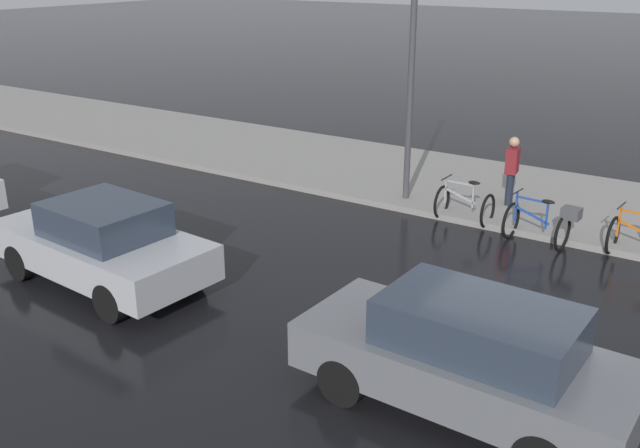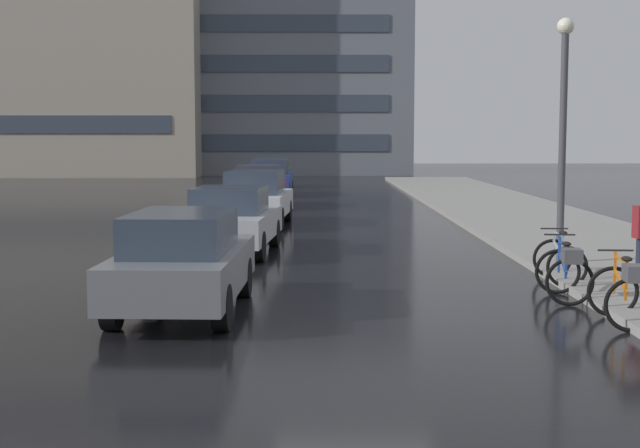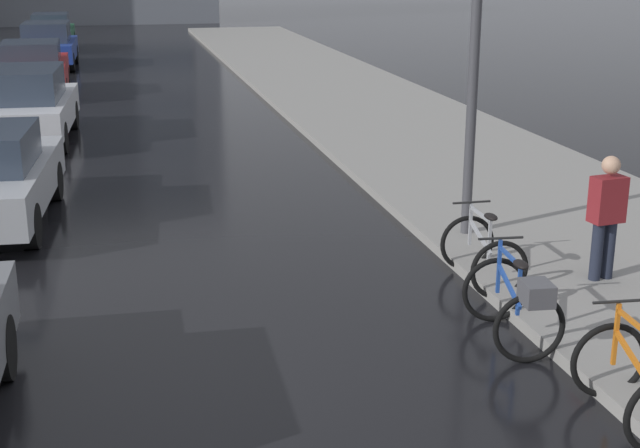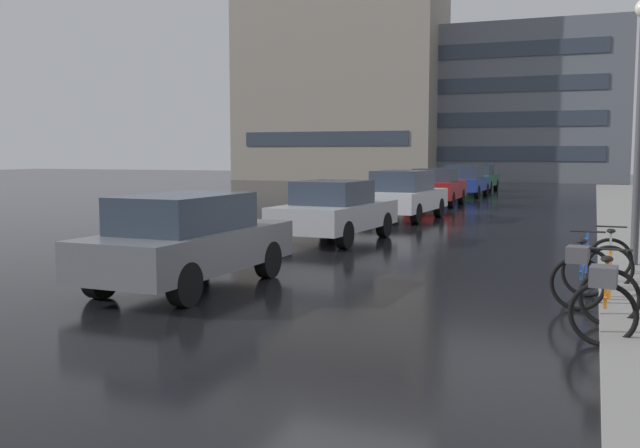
{
  "view_description": "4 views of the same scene",
  "coord_description": "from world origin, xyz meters",
  "px_view_note": "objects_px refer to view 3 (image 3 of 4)",
  "views": [
    {
      "loc": [
        -9.86,
        -2.68,
        5.33
      ],
      "look_at": [
        -0.84,
        3.25,
        1.27
      ],
      "focal_mm": 40.0,
      "sensor_mm": 36.0,
      "label": 1
    },
    {
      "loc": [
        -0.62,
        -13.12,
        2.63
      ],
      "look_at": [
        -0.52,
        3.3,
        0.99
      ],
      "focal_mm": 50.0,
      "sensor_mm": 36.0,
      "label": 2
    },
    {
      "loc": [
        -0.6,
        -7.04,
        3.97
      ],
      "look_at": [
        1.78,
        2.97,
        0.81
      ],
      "focal_mm": 50.0,
      "sensor_mm": 36.0,
      "label": 3
    },
    {
      "loc": [
        3.48,
        -9.86,
        2.16
      ],
      "look_at": [
        -0.94,
        1.62,
        0.94
      ],
      "focal_mm": 40.0,
      "sensor_mm": 36.0,
      "label": 4
    }
  ],
  "objects_px": {
    "streetlamp": "(476,29)",
    "car_white": "(26,105)",
    "bicycle_third": "(483,253)",
    "car_red": "(32,68)",
    "car_blue": "(48,45)",
    "bicycle_second": "(517,302)",
    "pedestrian": "(606,216)",
    "car_green": "(52,32)"
  },
  "relations": [
    {
      "from": "bicycle_second",
      "to": "car_blue",
      "type": "distance_m",
      "value": 25.86
    },
    {
      "from": "bicycle_third",
      "to": "car_green",
      "type": "relative_size",
      "value": 0.27
    },
    {
      "from": "car_red",
      "to": "pedestrian",
      "type": "relative_size",
      "value": 2.29
    },
    {
      "from": "car_blue",
      "to": "pedestrian",
      "type": "height_order",
      "value": "pedestrian"
    },
    {
      "from": "bicycle_second",
      "to": "bicycle_third",
      "type": "height_order",
      "value": "bicycle_second"
    },
    {
      "from": "pedestrian",
      "to": "bicycle_second",
      "type": "bearing_deg",
      "value": -143.52
    },
    {
      "from": "car_red",
      "to": "streetlamp",
      "type": "height_order",
      "value": "streetlamp"
    },
    {
      "from": "car_red",
      "to": "car_green",
      "type": "relative_size",
      "value": 0.94
    },
    {
      "from": "streetlamp",
      "to": "car_white",
      "type": "bearing_deg",
      "value": 127.06
    },
    {
      "from": "bicycle_second",
      "to": "streetlamp",
      "type": "height_order",
      "value": "streetlamp"
    },
    {
      "from": "car_green",
      "to": "streetlamp",
      "type": "xyz_separation_m",
      "value": [
        6.91,
        -27.65,
        2.21
      ]
    },
    {
      "from": "car_green",
      "to": "bicycle_third",
      "type": "bearing_deg",
      "value": -77.52
    },
    {
      "from": "bicycle_second",
      "to": "car_white",
      "type": "height_order",
      "value": "car_white"
    },
    {
      "from": "pedestrian",
      "to": "car_green",
      "type": "bearing_deg",
      "value": 104.68
    },
    {
      "from": "bicycle_second",
      "to": "pedestrian",
      "type": "height_order",
      "value": "pedestrian"
    },
    {
      "from": "bicycle_third",
      "to": "car_red",
      "type": "distance_m",
      "value": 18.0
    },
    {
      "from": "car_white",
      "to": "pedestrian",
      "type": "bearing_deg",
      "value": -55.42
    },
    {
      "from": "bicycle_second",
      "to": "bicycle_third",
      "type": "xyz_separation_m",
      "value": [
        0.41,
        1.8,
        -0.1
      ]
    },
    {
      "from": "car_white",
      "to": "car_red",
      "type": "height_order",
      "value": "car_white"
    },
    {
      "from": "bicycle_third",
      "to": "streetlamp",
      "type": "relative_size",
      "value": 0.23
    },
    {
      "from": "bicycle_second",
      "to": "car_red",
      "type": "distance_m",
      "value": 19.57
    },
    {
      "from": "car_blue",
      "to": "pedestrian",
      "type": "bearing_deg",
      "value": -72.23
    },
    {
      "from": "bicycle_third",
      "to": "car_red",
      "type": "xyz_separation_m",
      "value": [
        -6.41,
        16.82,
        0.39
      ]
    },
    {
      "from": "bicycle_second",
      "to": "streetlamp",
      "type": "distance_m",
      "value": 4.29
    },
    {
      "from": "bicycle_second",
      "to": "streetlamp",
      "type": "relative_size",
      "value": 0.29
    },
    {
      "from": "car_white",
      "to": "car_blue",
      "type": "bearing_deg",
      "value": 90.96
    },
    {
      "from": "bicycle_third",
      "to": "car_green",
      "type": "bearing_deg",
      "value": 102.48
    },
    {
      "from": "bicycle_third",
      "to": "streetlamp",
      "type": "height_order",
      "value": "streetlamp"
    },
    {
      "from": "car_blue",
      "to": "streetlamp",
      "type": "xyz_separation_m",
      "value": [
        6.77,
        -21.77,
        2.17
      ]
    },
    {
      "from": "car_white",
      "to": "car_blue",
      "type": "xyz_separation_m",
      "value": [
        -0.22,
        13.1,
        -0.0
      ]
    },
    {
      "from": "bicycle_second",
      "to": "car_green",
      "type": "distance_m",
      "value": 31.64
    },
    {
      "from": "car_white",
      "to": "car_red",
      "type": "xyz_separation_m",
      "value": [
        -0.31,
        6.55,
        -0.02
      ]
    },
    {
      "from": "car_white",
      "to": "car_blue",
      "type": "height_order",
      "value": "car_white"
    },
    {
      "from": "car_blue",
      "to": "streetlamp",
      "type": "relative_size",
      "value": 0.84
    },
    {
      "from": "car_red",
      "to": "car_green",
      "type": "distance_m",
      "value": 12.43
    },
    {
      "from": "car_white",
      "to": "car_green",
      "type": "xyz_separation_m",
      "value": [
        -0.37,
        18.99,
        -0.05
      ]
    },
    {
      "from": "car_blue",
      "to": "car_green",
      "type": "distance_m",
      "value": 5.88
    },
    {
      "from": "bicycle_second",
      "to": "car_blue",
      "type": "xyz_separation_m",
      "value": [
        -5.92,
        25.17,
        0.31
      ]
    },
    {
      "from": "car_blue",
      "to": "bicycle_second",
      "type": "bearing_deg",
      "value": -76.77
    },
    {
      "from": "streetlamp",
      "to": "car_green",
      "type": "bearing_deg",
      "value": 104.03
    },
    {
      "from": "bicycle_second",
      "to": "car_green",
      "type": "bearing_deg",
      "value": 101.05
    },
    {
      "from": "bicycle_second",
      "to": "pedestrian",
      "type": "relative_size",
      "value": 0.85
    }
  ]
}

